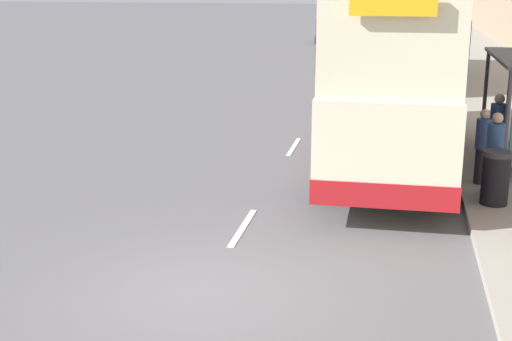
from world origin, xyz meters
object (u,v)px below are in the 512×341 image
at_px(double_decker_bus_ahead, 394,27).
at_px(car_0, 332,30).
at_px(litter_bin, 496,178).
at_px(pedestrian_3, 482,146).
at_px(double_decker_bus_near, 392,69).
at_px(pedestrian_2, 497,132).
at_px(pedestrian_1, 494,154).

bearing_deg(double_decker_bus_ahead, car_0, 103.29).
bearing_deg(litter_bin, pedestrian_3, 94.72).
relative_size(double_decker_bus_near, car_0, 2.56).
bearing_deg(pedestrian_2, pedestrian_3, -110.36).
xyz_separation_m(car_0, litter_bin, (6.39, -35.37, -0.18)).
height_order(double_decker_bus_near, pedestrian_2, double_decker_bus_near).
xyz_separation_m(double_decker_bus_near, car_0, (-4.31, 32.13, -1.43)).
distance_m(double_decker_bus_near, pedestrian_3, 2.99).
relative_size(pedestrian_1, litter_bin, 1.61).
bearing_deg(litter_bin, double_decker_bus_ahead, 97.06).
height_order(pedestrian_2, pedestrian_3, pedestrian_2).
distance_m(pedestrian_1, pedestrian_2, 2.00).
bearing_deg(litter_bin, pedestrian_1, 88.09).
bearing_deg(pedestrian_2, car_0, 101.51).
xyz_separation_m(pedestrian_2, litter_bin, (-0.30, -2.54, -0.37)).
xyz_separation_m(pedestrian_2, pedestrian_3, (-0.42, -1.12, -0.08)).
distance_m(car_0, pedestrian_2, 33.50).
xyz_separation_m(double_decker_bus_near, litter_bin, (2.08, -3.25, -1.61)).
bearing_deg(pedestrian_3, car_0, 100.46).
height_order(double_decker_bus_ahead, pedestrian_1, double_decker_bus_ahead).
xyz_separation_m(double_decker_bus_near, pedestrian_1, (2.09, -2.68, -1.28)).
bearing_deg(double_decker_bus_near, litter_bin, -57.42).
bearing_deg(double_decker_bus_ahead, pedestrian_2, -80.64).
xyz_separation_m(double_decker_bus_ahead, litter_bin, (2.17, -17.54, -1.62)).
relative_size(pedestrian_2, pedestrian_3, 1.10).
relative_size(double_decker_bus_ahead, car_0, 2.78).
distance_m(double_decker_bus_near, pedestrian_2, 2.77).
height_order(double_decker_bus_ahead, car_0, double_decker_bus_ahead).
height_order(double_decker_bus_ahead, litter_bin, double_decker_bus_ahead).
distance_m(double_decker_bus_ahead, pedestrian_2, 15.25).
relative_size(pedestrian_1, pedestrian_2, 0.96).
height_order(car_0, pedestrian_3, pedestrian_3).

